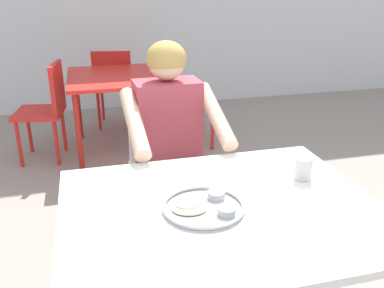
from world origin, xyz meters
name	(u,v)px	position (x,y,z in m)	size (l,w,h in m)	color
table_foreground	(221,223)	(-0.07, -0.04, 0.66)	(1.14, 0.91, 0.72)	white
thali_tray	(204,206)	(-0.13, -0.05, 0.74)	(0.30, 0.30, 0.03)	#B7BABF
drinking_cup	(303,168)	(0.32, 0.09, 0.77)	(0.07, 0.07, 0.09)	silver
chair_foreground	(164,157)	(-0.10, 0.92, 0.52)	(0.40, 0.41, 0.89)	silver
diner_foreground	(172,137)	(-0.09, 0.69, 0.72)	(0.50, 0.56, 1.20)	#252525
table_background_red	(118,84)	(-0.23, 2.36, 0.63)	(0.85, 0.96, 0.71)	red
chair_red_left	(47,105)	(-0.84, 2.33, 0.49)	(0.44, 0.46, 0.84)	red
chair_red_right	(181,95)	(0.34, 2.33, 0.50)	(0.42, 0.42, 0.87)	red
chair_red_far	(114,82)	(-0.22, 3.04, 0.49)	(0.47, 0.48, 0.83)	red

